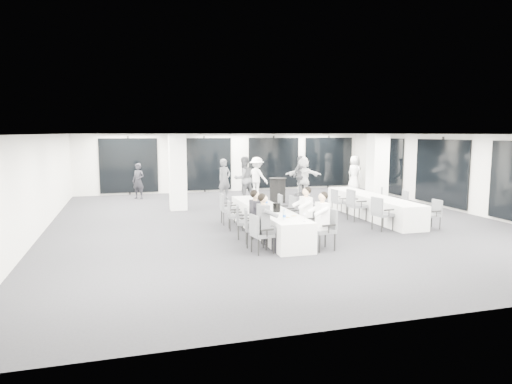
# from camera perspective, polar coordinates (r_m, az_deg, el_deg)

# --- Properties ---
(room) EXTENTS (14.04, 16.04, 2.84)m
(room) POSITION_cam_1_polar(r_m,az_deg,el_deg) (15.92, 4.39, 2.14)
(room) COLOR black
(room) RESTS_ON ground
(column_left) EXTENTS (0.60, 0.60, 2.80)m
(column_left) POSITION_cam_1_polar(r_m,az_deg,el_deg) (17.11, -9.77, 2.46)
(column_left) COLOR white
(column_left) RESTS_ON floor
(column_right) EXTENTS (0.60, 0.60, 2.80)m
(column_right) POSITION_cam_1_polar(r_m,az_deg,el_deg) (17.26, 14.91, 2.36)
(column_right) COLOR white
(column_right) RESTS_ON floor
(banquet_table_main) EXTENTS (0.90, 5.00, 0.75)m
(banquet_table_main) POSITION_cam_1_polar(r_m,az_deg,el_deg) (12.96, 1.41, -3.57)
(banquet_table_main) COLOR silver
(banquet_table_main) RESTS_ON floor
(banquet_table_side) EXTENTS (0.90, 5.00, 0.75)m
(banquet_table_side) POSITION_cam_1_polar(r_m,az_deg,el_deg) (15.88, 14.27, -1.76)
(banquet_table_side) COLOR silver
(banquet_table_side) RESTS_ON floor
(cocktail_table) EXTENTS (0.73, 0.73, 1.02)m
(cocktail_table) POSITION_cam_1_polar(r_m,az_deg,el_deg) (18.65, 2.71, 0.23)
(cocktail_table) COLOR black
(cocktail_table) RESTS_ON floor
(chair_main_left_near) EXTENTS (0.54, 0.58, 0.94)m
(chair_main_left_near) POSITION_cam_1_polar(r_m,az_deg,el_deg) (10.79, 0.42, -4.95)
(chair_main_left_near) COLOR #4D4F54
(chair_main_left_near) RESTS_ON floor
(chair_main_left_second) EXTENTS (0.56, 0.59, 0.94)m
(chair_main_left_second) POSITION_cam_1_polar(r_m,az_deg,el_deg) (11.46, -0.59, -4.19)
(chair_main_left_second) COLOR #4D4F54
(chair_main_left_second) RESTS_ON floor
(chair_main_left_mid) EXTENTS (0.55, 0.58, 0.91)m
(chair_main_left_mid) POSITION_cam_1_polar(r_m,az_deg,el_deg) (12.34, -1.71, -3.45)
(chair_main_left_mid) COLOR #4D4F54
(chair_main_left_mid) RESTS_ON floor
(chair_main_left_fourth) EXTENTS (0.49, 0.53, 0.87)m
(chair_main_left_fourth) POSITION_cam_1_polar(r_m,az_deg,el_deg) (13.41, -2.88, -2.69)
(chair_main_left_fourth) COLOR #4D4F54
(chair_main_left_fourth) RESTS_ON floor
(chair_main_left_far) EXTENTS (0.51, 0.57, 0.97)m
(chair_main_left_far) POSITION_cam_1_polar(r_m,az_deg,el_deg) (14.25, -3.73, -1.86)
(chair_main_left_far) COLOR #4D4F54
(chair_main_left_far) RESTS_ON floor
(chair_main_right_near) EXTENTS (0.57, 0.62, 1.01)m
(chair_main_right_near) POSITION_cam_1_polar(r_m,az_deg,el_deg) (11.28, 8.73, -4.28)
(chair_main_right_near) COLOR #4D4F54
(chair_main_right_near) RESTS_ON floor
(chair_main_right_second) EXTENTS (0.53, 0.58, 0.97)m
(chair_main_right_second) POSITION_cam_1_polar(r_m,az_deg,el_deg) (12.20, 6.71, -3.46)
(chair_main_right_second) COLOR #4D4F54
(chair_main_right_second) RESTS_ON floor
(chair_main_right_mid) EXTENTS (0.51, 0.57, 1.00)m
(chair_main_right_mid) POSITION_cam_1_polar(r_m,az_deg,el_deg) (12.80, 5.59, -2.86)
(chair_main_right_mid) COLOR #4D4F54
(chair_main_right_mid) RESTS_ON floor
(chair_main_right_fourth) EXTENTS (0.50, 0.56, 0.96)m
(chair_main_right_fourth) POSITION_cam_1_polar(r_m,az_deg,el_deg) (13.71, 4.05, -2.25)
(chair_main_right_fourth) COLOR #4D4F54
(chair_main_right_fourth) RESTS_ON floor
(chair_main_right_far) EXTENTS (0.47, 0.51, 0.87)m
(chair_main_right_far) POSITION_cam_1_polar(r_m,az_deg,el_deg) (14.74, 2.56, -1.77)
(chair_main_right_far) COLOR #4D4F54
(chair_main_right_far) RESTS_ON floor
(chair_side_left_near) EXTENTS (0.57, 0.61, 0.99)m
(chair_side_left_near) POSITION_cam_1_polar(r_m,az_deg,el_deg) (13.80, 15.30, -2.37)
(chair_side_left_near) COLOR #4D4F54
(chair_side_left_near) RESTS_ON floor
(chair_side_left_mid) EXTENTS (0.53, 0.59, 1.02)m
(chair_side_left_mid) POSITION_cam_1_polar(r_m,az_deg,el_deg) (15.13, 12.24, -1.35)
(chair_side_left_mid) COLOR #4D4F54
(chair_side_left_mid) RESTS_ON floor
(chair_side_left_far) EXTENTS (0.47, 0.52, 0.88)m
(chair_side_left_far) POSITION_cam_1_polar(r_m,az_deg,el_deg) (16.26, 10.16, -0.98)
(chair_side_left_far) COLOR #4D4F54
(chair_side_left_far) RESTS_ON floor
(chair_side_right_near) EXTENTS (0.46, 0.51, 0.87)m
(chair_side_right_near) POSITION_cam_1_polar(r_m,az_deg,el_deg) (14.58, 21.29, -2.37)
(chair_side_right_near) COLOR #4D4F54
(chair_side_right_near) RESTS_ON floor
(chair_side_right_mid) EXTENTS (0.57, 0.60, 0.94)m
(chair_side_right_mid) POSITION_cam_1_polar(r_m,az_deg,el_deg) (15.92, 17.68, -1.27)
(chair_side_right_mid) COLOR #4D4F54
(chair_side_right_mid) RESTS_ON floor
(chair_side_right_far) EXTENTS (0.52, 0.56, 0.90)m
(chair_side_right_far) POSITION_cam_1_polar(r_m,az_deg,el_deg) (17.25, 14.77, -0.60)
(chair_side_right_far) COLOR #4D4F54
(chair_side_right_far) RESTS_ON floor
(seated_guest_a) EXTENTS (0.50, 0.38, 1.44)m
(seated_guest_a) POSITION_cam_1_polar(r_m,az_deg,el_deg) (10.79, 1.23, -3.43)
(seated_guest_a) COLOR #54575C
(seated_guest_a) RESTS_ON floor
(seated_guest_b) EXTENTS (0.50, 0.38, 1.44)m
(seated_guest_b) POSITION_cam_1_polar(r_m,az_deg,el_deg) (11.44, 0.22, -2.81)
(seated_guest_b) COLOR black
(seated_guest_b) RESTS_ON floor
(seated_guest_c) EXTENTS (0.50, 0.38, 1.44)m
(seated_guest_c) POSITION_cam_1_polar(r_m,az_deg,el_deg) (11.15, 7.98, -3.15)
(seated_guest_c) COLOR white
(seated_guest_c) RESTS_ON floor
(seated_guest_d) EXTENTS (0.50, 0.38, 1.44)m
(seated_guest_d) POSITION_cam_1_polar(r_m,az_deg,el_deg) (12.10, 5.99, -2.29)
(seated_guest_d) COLOR white
(seated_guest_d) RESTS_ON floor
(standing_guest_a) EXTENTS (0.91, 0.85, 1.97)m
(standing_guest_a) POSITION_cam_1_polar(r_m,az_deg,el_deg) (19.51, -3.97, 1.93)
(standing_guest_a) COLOR #54575C
(standing_guest_a) RESTS_ON floor
(standing_guest_b) EXTENTS (1.15, 0.88, 2.11)m
(standing_guest_b) POSITION_cam_1_polar(r_m,az_deg,el_deg) (19.15, -1.54, 2.05)
(standing_guest_b) COLOR #54575C
(standing_guest_b) RESTS_ON floor
(standing_guest_c) EXTENTS (1.29, 1.41, 1.97)m
(standing_guest_c) POSITION_cam_1_polar(r_m,az_deg,el_deg) (20.78, 0.10, 2.28)
(standing_guest_c) COLOR white
(standing_guest_c) RESTS_ON floor
(standing_guest_d) EXTENTS (1.38, 1.24, 2.06)m
(standing_guest_d) POSITION_cam_1_polar(r_m,az_deg,el_deg) (20.94, 5.61, 2.40)
(standing_guest_d) COLOR #54575C
(standing_guest_d) RESTS_ON floor
(standing_guest_e) EXTENTS (0.86, 1.08, 1.96)m
(standing_guest_e) POSITION_cam_1_polar(r_m,az_deg,el_deg) (22.97, 12.24, 2.59)
(standing_guest_e) COLOR white
(standing_guest_e) RESTS_ON floor
(standing_guest_f) EXTENTS (1.98, 1.36, 2.01)m
(standing_guest_f) POSITION_cam_1_polar(r_m,az_deg,el_deg) (20.93, 5.93, 2.33)
(standing_guest_f) COLOR white
(standing_guest_f) RESTS_ON floor
(standing_guest_g) EXTENTS (0.82, 0.79, 1.75)m
(standing_guest_g) POSITION_cam_1_polar(r_m,az_deg,el_deg) (20.33, -14.50, 1.62)
(standing_guest_g) COLOR black
(standing_guest_g) RESTS_ON floor
(standing_guest_h) EXTENTS (1.03, 1.09, 1.94)m
(standing_guest_h) POSITION_cam_1_polar(r_m,az_deg,el_deg) (21.33, 14.64, 2.13)
(standing_guest_h) COLOR black
(standing_guest_h) RESTS_ON floor
(ice_bucket_near) EXTENTS (0.21, 0.21, 0.23)m
(ice_bucket_near) POSITION_cam_1_polar(r_m,az_deg,el_deg) (12.16, 2.59, -1.95)
(ice_bucket_near) COLOR black
(ice_bucket_near) RESTS_ON banquet_table_main
(ice_bucket_far) EXTENTS (0.22, 0.22, 0.25)m
(ice_bucket_far) POSITION_cam_1_polar(r_m,az_deg,el_deg) (13.87, 0.08, -0.76)
(ice_bucket_far) COLOR black
(ice_bucket_far) RESTS_ON banquet_table_main
(water_bottle_a) EXTENTS (0.08, 0.08, 0.24)m
(water_bottle_a) POSITION_cam_1_polar(r_m,az_deg,el_deg) (11.05, 3.55, -2.90)
(water_bottle_a) COLOR silver
(water_bottle_a) RESTS_ON banquet_table_main
(water_bottle_b) EXTENTS (0.07, 0.07, 0.21)m
(water_bottle_b) POSITION_cam_1_polar(r_m,az_deg,el_deg) (13.30, 1.34, -1.18)
(water_bottle_b) COLOR silver
(water_bottle_b) RESTS_ON banquet_table_main
(water_bottle_c) EXTENTS (0.07, 0.07, 0.21)m
(water_bottle_c) POSITION_cam_1_polar(r_m,az_deg,el_deg) (14.72, -0.58, -0.36)
(water_bottle_c) COLOR silver
(water_bottle_c) RESTS_ON banquet_table_main
(plate_a) EXTENTS (0.22, 0.22, 0.03)m
(plate_a) POSITION_cam_1_polar(r_m,az_deg,el_deg) (11.32, 3.92, -3.20)
(plate_a) COLOR white
(plate_a) RESTS_ON banquet_table_main
(plate_b) EXTENTS (0.19, 0.19, 0.03)m
(plate_b) POSITION_cam_1_polar(r_m,az_deg,el_deg) (11.55, 4.80, -3.00)
(plate_b) COLOR white
(plate_b) RESTS_ON banquet_table_main
(plate_c) EXTENTS (0.20, 0.20, 0.03)m
(plate_c) POSITION_cam_1_polar(r_m,az_deg,el_deg) (12.26, 2.45, -2.37)
(plate_c) COLOR white
(plate_c) RESTS_ON banquet_table_main
(wine_glass) EXTENTS (0.08, 0.08, 0.22)m
(wine_glass) POSITION_cam_1_polar(r_m,az_deg,el_deg) (10.86, 6.06, -2.87)
(wine_glass) COLOR silver
(wine_glass) RESTS_ON banquet_table_main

